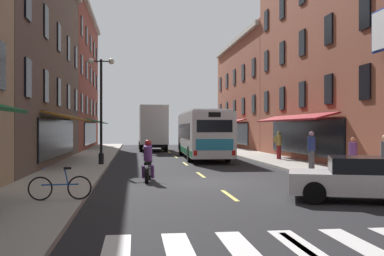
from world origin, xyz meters
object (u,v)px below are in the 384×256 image
object	(u,v)px
pedestrian_near	(279,144)
pedestrian_mid	(312,150)
sedan_mid	(367,178)
bicycle_near	(60,187)
street_lamp_twin	(101,106)
box_truck	(153,128)
pedestrian_rear	(353,155)
sedan_near	(150,140)
transit_bus	(202,134)
motorcycle_rider	(148,164)

from	to	relation	value
pedestrian_near	pedestrian_mid	xyz separation A→B (m)	(-0.72, -7.44, 0.00)
sedan_mid	pedestrian_mid	bearing A→B (deg)	79.09
bicycle_near	street_lamp_twin	bearing A→B (deg)	88.94
box_truck	pedestrian_rear	xyz separation A→B (m)	(7.91, -23.53, -1.14)
sedan_near	sedan_mid	world-z (taller)	sedan_near
transit_bus	box_truck	size ratio (longest dim) A/B	1.46
bicycle_near	pedestrian_near	size ratio (longest dim) A/B	0.96
sedan_mid	box_truck	bearing A→B (deg)	99.52
pedestrian_mid	motorcycle_rider	bearing A→B (deg)	21.57
transit_bus	sedan_mid	bearing A→B (deg)	-83.68
box_truck	pedestrian_near	bearing A→B (deg)	-62.33
pedestrian_mid	sedan_mid	bearing A→B (deg)	81.20
sedan_mid	pedestrian_rear	xyz separation A→B (m)	(2.83, 6.72, 0.28)
sedan_mid	pedestrian_mid	distance (m)	8.77
bicycle_near	pedestrian_mid	world-z (taller)	pedestrian_mid
sedan_near	pedestrian_mid	world-z (taller)	pedestrian_mid
sedan_mid	bicycle_near	size ratio (longest dim) A/B	2.77
motorcycle_rider	sedan_mid	bearing A→B (deg)	-43.22
box_truck	pedestrian_mid	xyz separation A→B (m)	(6.73, -21.65, -1.00)
box_truck	pedestrian_near	world-z (taller)	box_truck
transit_bus	pedestrian_near	bearing A→B (deg)	-33.20
sedan_near	pedestrian_rear	distance (m)	35.46
bicycle_near	motorcycle_rider	bearing A→B (deg)	64.58
box_truck	sedan_near	size ratio (longest dim) A/B	1.62
pedestrian_near	pedestrian_mid	world-z (taller)	pedestrian_mid
pedestrian_near	street_lamp_twin	bearing A→B (deg)	-51.31
transit_bus	pedestrian_rear	bearing A→B (deg)	-68.08
sedan_mid	motorcycle_rider	size ratio (longest dim) A/B	2.29
sedan_mid	street_lamp_twin	xyz separation A→B (m)	(-8.55, 13.09, 2.66)
pedestrian_near	box_truck	bearing A→B (deg)	-128.80
pedestrian_mid	box_truck	bearing A→B (deg)	-70.61
transit_bus	pedestrian_rear	distance (m)	13.23
box_truck	pedestrian_mid	distance (m)	22.70
pedestrian_mid	pedestrian_rear	xyz separation A→B (m)	(1.17, -1.88, -0.14)
sedan_near	pedestrian_near	world-z (taller)	pedestrian_near
bicycle_near	pedestrian_rear	bearing A→B (deg)	28.57
sedan_near	pedestrian_mid	xyz separation A→B (m)	(6.58, -32.72, 0.38)
pedestrian_rear	bicycle_near	bearing A→B (deg)	27.73
pedestrian_near	pedestrian_rear	xyz separation A→B (m)	(0.46, -9.33, -0.14)
sedan_mid	pedestrian_mid	xyz separation A→B (m)	(1.66, 8.60, 0.42)
pedestrian_rear	pedestrian_mid	bearing A→B (deg)	-58.92
street_lamp_twin	transit_bus	bearing A→B (deg)	42.41
bicycle_near	sedan_mid	bearing A→B (deg)	-2.58
box_truck	pedestrian_near	xyz separation A→B (m)	(7.45, -14.21, -1.00)
sedan_mid	street_lamp_twin	bearing A→B (deg)	123.14
sedan_mid	bicycle_near	distance (m)	8.79
motorcycle_rider	pedestrian_mid	xyz separation A→B (m)	(7.86, 2.78, 0.38)
pedestrian_near	pedestrian_mid	distance (m)	7.48
pedestrian_mid	pedestrian_near	bearing A→B (deg)	-93.37
pedestrian_mid	street_lamp_twin	bearing A→B (deg)	-21.62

